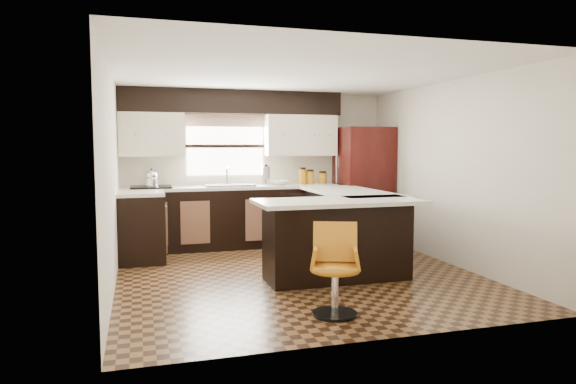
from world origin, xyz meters
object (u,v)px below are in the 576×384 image
object	(u,v)px
peninsula_long	(346,227)
bar_chair	(335,270)
peninsula_return	(337,241)
refrigerator	(363,185)

from	to	relation	value
peninsula_long	bar_chair	xyz separation A→B (m)	(-1.02, -2.17, -0.03)
peninsula_long	peninsula_return	xyz separation A→B (m)	(-0.53, -0.97, 0.00)
bar_chair	refrigerator	bearing A→B (deg)	82.37
refrigerator	bar_chair	bearing A→B (deg)	-118.37
peninsula_long	peninsula_return	bearing A→B (deg)	-118.30
peninsula_return	bar_chair	world-z (taller)	peninsula_return
peninsula_long	refrigerator	distance (m)	1.49
peninsula_return	bar_chair	distance (m)	1.29
peninsula_long	bar_chair	distance (m)	2.39
peninsula_long	bar_chair	size ratio (longest dim) A/B	2.31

